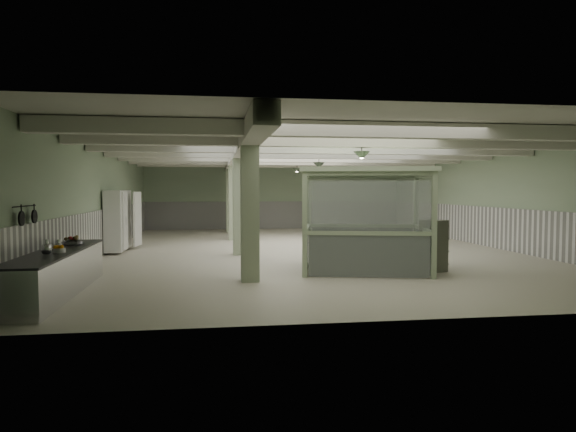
{
  "coord_description": "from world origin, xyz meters",
  "views": [
    {
      "loc": [
        -3.34,
        -18.04,
        2.17
      ],
      "look_at": [
        -0.94,
        -1.52,
        1.3
      ],
      "focal_mm": 32.0,
      "sensor_mm": 36.0,
      "label": 1
    }
  ],
  "objects": [
    {
      "name": "beam_a",
      "position": [
        0.0,
        -7.5,
        3.42
      ],
      "size": [
        13.9,
        0.35,
        0.32
      ],
      "primitive_type": "cube",
      "color": "silver",
      "rests_on": "ceiling"
    },
    {
      "name": "wall_back",
      "position": [
        0.0,
        10.0,
        1.8
      ],
      "size": [
        14.0,
        0.02,
        3.6
      ],
      "primitive_type": "cube",
      "color": "#97AD8A",
      "rests_on": "floor"
    },
    {
      "name": "guard_booth",
      "position": [
        0.69,
        -4.73,
        1.83
      ],
      "size": [
        3.92,
        3.53,
        2.72
      ],
      "rotation": [
        0.0,
        0.0,
        -0.22
      ],
      "color": "#A8BD97",
      "rests_on": "floor"
    },
    {
      "name": "beam_b",
      "position": [
        0.0,
        -5.0,
        3.42
      ],
      "size": [
        13.9,
        0.35,
        0.32
      ],
      "primitive_type": "cube",
      "color": "silver",
      "rests_on": "ceiling"
    },
    {
      "name": "wall_left",
      "position": [
        -7.0,
        0.0,
        1.8
      ],
      "size": [
        0.02,
        20.0,
        3.6
      ],
      "primitive_type": "cube",
      "color": "#97AD8A",
      "rests_on": "floor"
    },
    {
      "name": "wall_right",
      "position": [
        7.0,
        0.0,
        1.8
      ],
      "size": [
        0.02,
        20.0,
        3.6
      ],
      "primitive_type": "cube",
      "color": "#97AD8A",
      "rests_on": "floor"
    },
    {
      "name": "column_b",
      "position": [
        -2.5,
        -1.0,
        1.8
      ],
      "size": [
        0.42,
        0.42,
        3.6
      ],
      "primitive_type": "cube",
      "color": "#A3B491",
      "rests_on": "floor"
    },
    {
      "name": "pitcher_near",
      "position": [
        -6.43,
        -7.25,
        1.03
      ],
      "size": [
        0.24,
        0.25,
        0.26
      ],
      "primitive_type": null,
      "rotation": [
        0.0,
        0.0,
        -0.37
      ],
      "color": "silver",
      "rests_on": "prep_counter"
    },
    {
      "name": "beam_e",
      "position": [
        0.0,
        2.5,
        3.42
      ],
      "size": [
        13.9,
        0.35,
        0.32
      ],
      "primitive_type": "cube",
      "color": "silver",
      "rests_on": "ceiling"
    },
    {
      "name": "column_a",
      "position": [
        -2.5,
        -6.0,
        1.8
      ],
      "size": [
        0.42,
        0.42,
        3.6
      ],
      "primitive_type": "cube",
      "color": "#A3B491",
      "rests_on": "floor"
    },
    {
      "name": "orange_bowl",
      "position": [
        -6.41,
        -7.31,
        0.94
      ],
      "size": [
        0.31,
        0.31,
        0.09
      ],
      "primitive_type": "cylinder",
      "rotation": [
        0.0,
        0.0,
        0.26
      ],
      "color": "#B2B2B7",
      "rests_on": "prep_counter"
    },
    {
      "name": "walkin_cooler",
      "position": [
        -6.62,
        0.5,
        1.03
      ],
      "size": [
        0.8,
        2.25,
        2.06
      ],
      "color": "white",
      "rests_on": "floor"
    },
    {
      "name": "beam_c",
      "position": [
        0.0,
        -2.5,
        3.42
      ],
      "size": [
        13.9,
        0.35,
        0.32
      ],
      "primitive_type": "cube",
      "color": "silver",
      "rests_on": "ceiling"
    },
    {
      "name": "wainscot_left",
      "position": [
        -6.97,
        0.0,
        0.75
      ],
      "size": [
        0.05,
        19.9,
        1.5
      ],
      "primitive_type": "cube",
      "color": "white",
      "rests_on": "floor"
    },
    {
      "name": "hook_rail",
      "position": [
        -6.93,
        -7.6,
        1.85
      ],
      "size": [
        0.02,
        1.2,
        0.02
      ],
      "primitive_type": "cylinder",
      "rotation": [
        1.57,
        0.0,
        0.0
      ],
      "color": "black",
      "rests_on": "wall_left"
    },
    {
      "name": "beam_g",
      "position": [
        0.0,
        7.5,
        3.42
      ],
      "size": [
        13.9,
        0.35,
        0.32
      ],
      "primitive_type": "cube",
      "color": "silver",
      "rests_on": "ceiling"
    },
    {
      "name": "pendant_front",
      "position": [
        0.5,
        -5.0,
        3.05
      ],
      "size": [
        0.44,
        0.44,
        0.22
      ],
      "primitive_type": "cone",
      "rotation": [
        3.14,
        0.0,
        0.0
      ],
      "color": "#344231",
      "rests_on": "ceiling"
    },
    {
      "name": "pendant_mid",
      "position": [
        0.5,
        0.5,
        3.05
      ],
      "size": [
        0.44,
        0.44,
        0.22
      ],
      "primitive_type": "cone",
      "rotation": [
        3.14,
        0.0,
        0.0
      ],
      "color": "#344231",
      "rests_on": "ceiling"
    },
    {
      "name": "pendant_back",
      "position": [
        0.5,
        5.5,
        3.05
      ],
      "size": [
        0.44,
        0.44,
        0.22
      ],
      "primitive_type": "cone",
      "rotation": [
        3.14,
        0.0,
        0.0
      ],
      "color": "#344231",
      "rests_on": "ceiling"
    },
    {
      "name": "skillet_near",
      "position": [
        -6.88,
        -7.91,
        1.63
      ],
      "size": [
        0.04,
        0.28,
        0.28
      ],
      "primitive_type": "cylinder",
      "rotation": [
        0.0,
        1.57,
        0.0
      ],
      "color": "black",
      "rests_on": "hook_rail"
    },
    {
      "name": "filing_cabinet",
      "position": [
        2.43,
        -5.2,
        0.68
      ],
      "size": [
        0.63,
        0.74,
        1.36
      ],
      "primitive_type": "cube",
      "rotation": [
        0.0,
        0.0,
        0.36
      ],
      "color": "#5A5F4F",
      "rests_on": "floor"
    },
    {
      "name": "prep_counter",
      "position": [
        -6.54,
        -7.0,
        0.46
      ],
      "size": [
        0.84,
        4.81,
        0.91
      ],
      "color": "silver",
      "rests_on": "floor"
    },
    {
      "name": "wainscot_right",
      "position": [
        6.97,
        0.0,
        0.75
      ],
      "size": [
        0.05,
        19.9,
        1.5
      ],
      "primitive_type": "cube",
      "color": "white",
      "rests_on": "floor"
    },
    {
      "name": "wainscot_back",
      "position": [
        0.0,
        9.97,
        0.75
      ],
      "size": [
        13.9,
        0.05,
        1.5
      ],
      "primitive_type": "cube",
      "color": "white",
      "rests_on": "floor"
    },
    {
      "name": "skillet_far",
      "position": [
        -6.88,
        -7.22,
        1.63
      ],
      "size": [
        0.04,
        0.27,
        0.27
      ],
      "primitive_type": "cylinder",
      "rotation": [
        0.0,
        1.57,
        0.0
      ],
      "color": "black",
      "rests_on": "hook_rail"
    },
    {
      "name": "wall_front",
      "position": [
        0.0,
        -10.0,
        1.8
      ],
      "size": [
        14.0,
        0.02,
        3.6
      ],
      "primitive_type": "cube",
      "color": "#97AD8A",
      "rests_on": "floor"
    },
    {
      "name": "ceiling",
      "position": [
        0.0,
        0.0,
        3.6
      ],
      "size": [
        14.0,
        20.0,
        0.02
      ],
      "primitive_type": "cube",
      "color": "silver",
      "rests_on": "wall_back"
    },
    {
      "name": "beam_f",
      "position": [
        0.0,
        5.0,
        3.42
      ],
      "size": [
        13.9,
        0.35,
        0.32
      ],
      "primitive_type": "cube",
      "color": "silver",
      "rests_on": "ceiling"
    },
    {
      "name": "veg_colander",
      "position": [
        -6.5,
        -5.84,
        1.0
      ],
      "size": [
        0.46,
        0.46,
        0.2
      ],
      "primitive_type": null,
      "rotation": [
        0.0,
        0.0,
        0.09
      ],
      "color": "#414146",
      "rests_on": "prep_counter"
    },
    {
      "name": "floor",
      "position": [
        0.0,
        0.0,
        0.0
      ],
      "size": [
        20.0,
        20.0,
        0.0
      ],
      "primitive_type": "plane",
      "color": "silver",
      "rests_on": "ground"
    },
    {
      "name": "beam_d",
      "position": [
        0.0,
        0.0,
        3.42
      ],
      "size": [
        13.9,
        0.35,
        0.32
      ],
      "primitive_type": "cube",
      "color": "silver",
      "rests_on": "ceiling"
    },
    {
      "name": "pitcher_far",
      "position": [
        -6.55,
        -7.61,
        1.05
      ],
      "size": [
        0.24,
        0.27,
        0.3
      ],
      "primitive_type": null,
      "rotation": [
        0.0,
        0.0,
        0.17
      ],
      "color": "silver",
      "rests_on": "prep_counter"
    },
    {
      "name": "column_c",
      "position": [
        -2.5,
        4.0,
        1.8
      ],
      "size": [
        0.42,
        0.42,
        3.6
      ],
      "primitive_type": "cube",
      "color": "#A3B491",
      "rests_on": "floor"
    },
    {
      "name": "girder",
      "position": [
        -2.5,
        0.0,
        3.38
      ],
      "size": [
        0.45,
        19.9,
        0.4
      ],
      "primitive_type": "cube",
      "color": "silver",
      "rests_on": "ceiling"
    },
    {
      "name": "column_d",
      "position": [
        -2.5,
        8.0,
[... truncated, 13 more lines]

